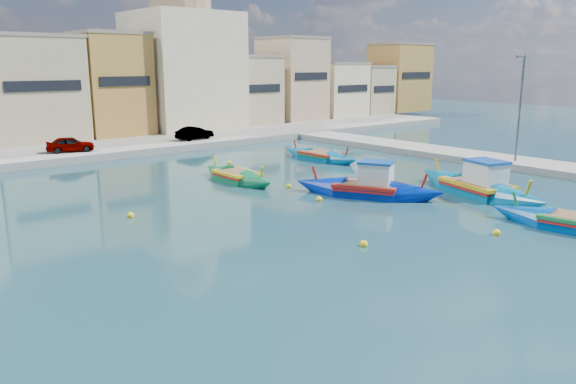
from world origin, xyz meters
name	(u,v)px	position (x,y,z in m)	size (l,w,h in m)	color
ground	(444,231)	(0.00, 0.00, 0.00)	(160.00, 160.00, 0.00)	#163B43
north_quay	(132,147)	(0.00, 32.00, 0.30)	(80.00, 8.00, 0.60)	gray
north_townhouses	(159,87)	(6.68, 39.36, 5.00)	(83.20, 7.87, 10.19)	tan
church_block	(183,54)	(10.00, 40.00, 8.41)	(10.00, 10.00, 19.10)	beige
quay_street_lamp	(520,108)	(17.44, 6.00, 4.34)	(1.18, 0.16, 8.00)	#595B60
parked_cars	(13,149)	(-10.02, 30.50, 1.21)	(31.60, 2.39, 1.23)	#4C1919
luzzu_turquoise_cabin	(478,188)	(7.56, 2.94, 0.39)	(5.00, 10.40, 3.27)	#006C99
luzzu_blue_cabin	(368,190)	(2.53, 6.87, 0.38)	(6.03, 8.85, 3.14)	#0022A1
luzzu_cyan_mid	(320,157)	(8.85, 17.51, 0.24)	(2.11, 7.92, 2.32)	#006497
luzzu_green	(237,178)	(-0.76, 15.08, 0.25)	(2.04, 7.46, 2.34)	#0A7240
mooring_buoys	(329,198)	(0.28, 7.74, 0.08)	(22.18, 22.83, 0.36)	yellow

